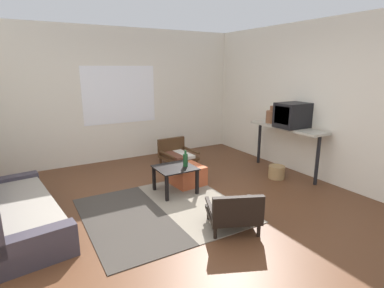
% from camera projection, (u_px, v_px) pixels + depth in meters
% --- Properties ---
extents(ground_plane, '(7.80, 7.80, 0.00)m').
position_uv_depth(ground_plane, '(193.00, 215.00, 4.05)').
color(ground_plane, '#56331E').
extents(far_wall_with_window, '(5.60, 0.13, 2.70)m').
position_uv_depth(far_wall_with_window, '(119.00, 96.00, 6.28)').
color(far_wall_with_window, silver).
rests_on(far_wall_with_window, ground).
extents(side_wall_right, '(0.12, 6.60, 2.70)m').
position_uv_depth(side_wall_right, '(317.00, 101.00, 5.26)').
color(side_wall_right, silver).
rests_on(side_wall_right, ground).
extents(area_rug, '(2.05, 1.95, 0.01)m').
position_uv_depth(area_rug, '(163.00, 210.00, 4.18)').
color(area_rug, '#38332D').
rests_on(area_rug, ground).
extents(couch, '(1.02, 2.18, 0.68)m').
position_uv_depth(couch, '(14.00, 212.00, 3.69)').
color(couch, '#38333D').
rests_on(couch, ground).
extents(coffee_table, '(0.59, 0.55, 0.42)m').
position_uv_depth(coffee_table, '(175.00, 172.00, 4.72)').
color(coffee_table, black).
rests_on(coffee_table, ground).
extents(armchair_by_window, '(0.65, 0.67, 0.50)m').
position_uv_depth(armchair_by_window, '(177.00, 153.00, 6.17)').
color(armchair_by_window, '#472D19').
rests_on(armchair_by_window, ground).
extents(armchair_striped_foreground, '(0.77, 0.74, 0.52)m').
position_uv_depth(armchair_striped_foreground, '(234.00, 212.00, 3.63)').
color(armchair_striped_foreground, black).
rests_on(armchair_striped_foreground, ground).
extents(ottoman_orange, '(0.53, 0.53, 0.33)m').
position_uv_depth(ottoman_orange, '(187.00, 175.00, 5.08)').
color(ottoman_orange, '#BC5633').
rests_on(ottoman_orange, ground).
extents(console_shelf, '(0.41, 1.52, 0.88)m').
position_uv_depth(console_shelf, '(287.00, 132.00, 5.52)').
color(console_shelf, '#B2AD9E').
rests_on(console_shelf, ground).
extents(crt_television, '(0.56, 0.43, 0.43)m').
position_uv_depth(crt_television, '(293.00, 115.00, 5.35)').
color(crt_television, black).
rests_on(crt_television, console_shelf).
extents(clay_vase, '(0.22, 0.22, 0.33)m').
position_uv_depth(clay_vase, '(272.00, 116.00, 5.80)').
color(clay_vase, brown).
rests_on(clay_vase, console_shelf).
extents(glass_bottle, '(0.07, 0.07, 0.25)m').
position_uv_depth(glass_bottle, '(185.00, 160.00, 4.71)').
color(glass_bottle, '#194723').
rests_on(glass_bottle, coffee_table).
extents(wicker_basket, '(0.28, 0.28, 0.23)m').
position_uv_depth(wicker_basket, '(277.00, 172.00, 5.39)').
color(wicker_basket, '#9E7A4C').
rests_on(wicker_basket, ground).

